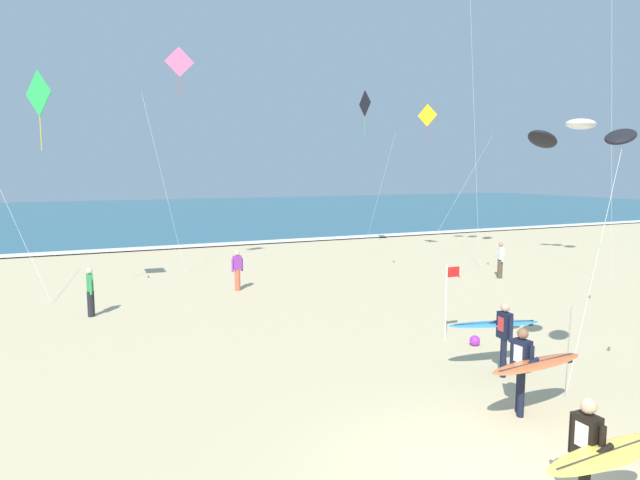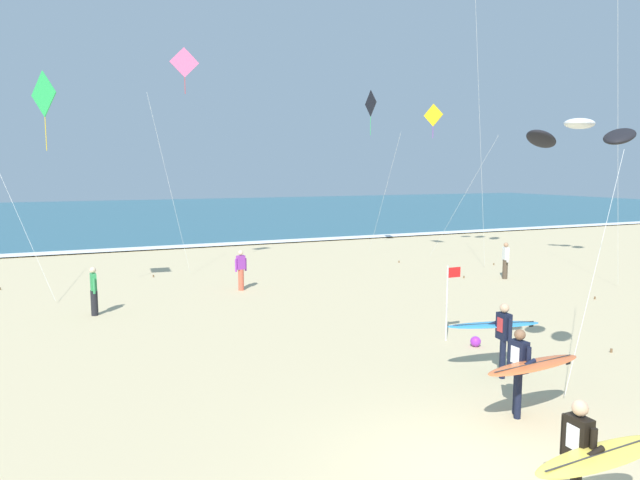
% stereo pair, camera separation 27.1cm
% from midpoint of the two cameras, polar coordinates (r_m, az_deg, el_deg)
% --- Properties ---
extents(ground_plane, '(160.00, 160.00, 0.00)m').
position_cam_midpoint_polar(ground_plane, '(9.64, 15.65, -22.16)').
color(ground_plane, '#CCB789').
extents(ocean_water, '(160.00, 60.00, 0.08)m').
position_cam_midpoint_polar(ocean_water, '(64.85, -19.69, 2.47)').
color(ocean_water, '#2D6075').
rests_on(ocean_water, ground).
extents(shoreline_foam, '(160.00, 1.45, 0.01)m').
position_cam_midpoint_polar(shoreline_foam, '(35.48, -15.43, -0.69)').
color(shoreline_foam, white).
rests_on(shoreline_foam, ocean_water).
extents(surfer_lead, '(2.14, 0.91, 1.71)m').
position_cam_midpoint_polar(surfer_lead, '(8.52, 25.33, -18.77)').
color(surfer_lead, black).
rests_on(surfer_lead, ground).
extents(surfer_trailing, '(2.49, 1.01, 1.71)m').
position_cam_midpoint_polar(surfer_trailing, '(13.73, 17.09, -8.56)').
color(surfer_trailing, black).
rests_on(surfer_trailing, ground).
extents(surfer_third, '(2.24, 0.96, 1.71)m').
position_cam_midpoint_polar(surfer_third, '(11.49, 19.65, -11.74)').
color(surfer_third, black).
rests_on(surfer_third, ground).
extents(kite_arc_ivory_near, '(4.42, 2.91, 5.66)m').
position_cam_midpoint_polar(kite_arc_ivory_near, '(12.21, 24.19, 9.72)').
color(kite_arc_ivory_near, black).
rests_on(kite_arc_ivory_near, ground).
extents(kite_diamond_charcoal_mid, '(0.27, 4.28, 9.09)m').
position_cam_midpoint_polar(kite_diamond_charcoal_mid, '(32.11, 4.36, 13.18)').
color(kite_diamond_charcoal_mid, black).
rests_on(kite_diamond_charcoal_mid, ground).
extents(kite_diamond_emerald_far, '(2.50, 4.10, 8.01)m').
position_cam_midpoint_polar(kite_diamond_emerald_far, '(21.83, -26.92, 12.59)').
color(kite_diamond_emerald_far, green).
rests_on(kite_diamond_emerald_far, ground).
extents(kite_diamond_golden_high, '(1.75, 3.95, 8.17)m').
position_cam_midpoint_polar(kite_diamond_golden_high, '(30.95, 10.71, 11.75)').
color(kite_diamond_golden_high, yellow).
rests_on(kite_diamond_golden_high, ground).
extents(kite_diamond_rose_distant, '(2.26, 0.16, 9.94)m').
position_cam_midpoint_polar(kite_diamond_rose_distant, '(26.11, -14.40, 16.33)').
color(kite_diamond_rose_distant, pink).
rests_on(kite_diamond_rose_distant, ground).
extents(bystander_green_top, '(0.22, 0.50, 1.59)m').
position_cam_midpoint_polar(bystander_green_top, '(19.66, -22.52, -4.84)').
color(bystander_green_top, black).
rests_on(bystander_green_top, ground).
extents(bystander_white_top, '(0.27, 0.48, 1.59)m').
position_cam_midpoint_polar(bystander_white_top, '(25.81, 17.43, -1.92)').
color(bystander_white_top, '#4C3D2D').
rests_on(bystander_white_top, ground).
extents(bystander_purple_top, '(0.49, 0.25, 1.59)m').
position_cam_midpoint_polar(bystander_purple_top, '(22.33, -8.68, -3.02)').
color(bystander_purple_top, '#D8593F').
rests_on(bystander_purple_top, ground).
extents(lifeguard_flag, '(0.44, 0.05, 2.10)m').
position_cam_midpoint_polar(lifeguard_flag, '(15.96, 12.29, -5.44)').
color(lifeguard_flag, silver).
rests_on(lifeguard_flag, ground).
extents(beach_ball, '(0.28, 0.28, 0.28)m').
position_cam_midpoint_polar(beach_ball, '(15.88, 14.86, -9.78)').
color(beach_ball, purple).
rests_on(beach_ball, ground).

